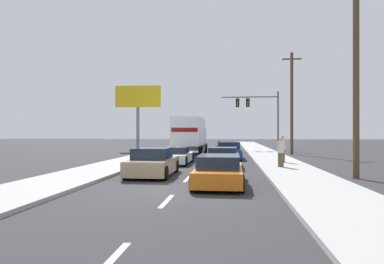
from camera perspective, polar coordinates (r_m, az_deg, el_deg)
ground_plane at (r=37.49m, az=3.45°, el=-3.24°), size 140.00×140.00×0.00m
sidewalk_right at (r=32.59m, az=11.96°, el=-3.59°), size 3.07×80.00×0.14m
sidewalk_left at (r=33.19m, az=-5.82°, el=-3.53°), size 3.07×80.00×0.14m
lane_markings at (r=32.95m, az=3.04°, el=-3.67°), size 0.14×57.00×0.01m
box_truck at (r=31.72m, az=-0.28°, el=-0.28°), size 2.66×7.92×3.38m
car_white at (r=22.91m, az=-2.59°, el=-3.98°), size 1.91×4.39×1.11m
car_tan at (r=16.76m, az=-6.45°, el=-5.12°), size 1.98×4.25×1.34m
car_navy at (r=34.56m, az=5.72°, el=-2.54°), size 2.02×4.70×1.27m
car_blue at (r=27.32m, az=6.15°, el=-3.13°), size 1.94×4.52×1.34m
car_gray at (r=20.53m, az=5.09°, el=-4.34°), size 2.00×4.61×1.20m
car_orange at (r=13.84m, az=4.49°, el=-6.39°), size 1.95×4.67×1.19m
traffic_signal_mast at (r=40.19m, az=10.25°, el=3.98°), size 6.45×0.69×6.72m
utility_pole_near at (r=17.52m, az=25.37°, el=9.73°), size 1.80×0.28×9.84m
utility_pole_mid at (r=34.02m, az=16.09°, el=4.76°), size 1.80×0.28×9.59m
roadside_billboard at (r=40.36m, az=-8.88°, el=4.76°), size 5.31×0.36×7.44m
pedestrian_near_corner at (r=23.33m, az=14.64°, el=-2.68°), size 0.38×0.38×1.75m
pedestrian_mid_block at (r=20.17m, az=14.39°, el=-3.22°), size 0.38×0.38×1.67m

